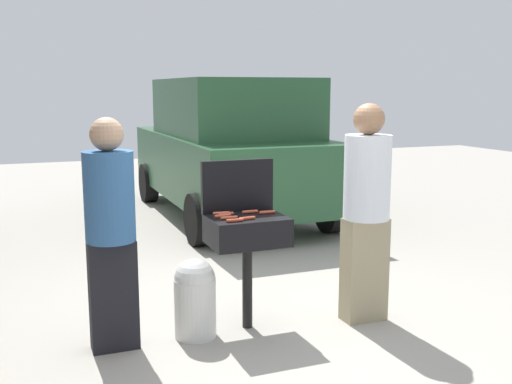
{
  "coord_description": "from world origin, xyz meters",
  "views": [
    {
      "loc": [
        -1.75,
        -4.29,
        1.89
      ],
      "look_at": [
        0.12,
        0.48,
        1.0
      ],
      "focal_mm": 42.16,
      "sensor_mm": 36.0,
      "label": 1
    }
  ],
  "objects_px": {
    "hot_dog_4": "(225,214)",
    "propane_tank": "(195,296)",
    "hot_dog_1": "(235,220)",
    "hot_dog_2": "(250,212)",
    "bbq_grill": "(247,234)",
    "hot_dog_7": "(223,216)",
    "hot_dog_0": "(267,212)",
    "person_right": "(366,205)",
    "hot_dog_3": "(247,218)",
    "person_left": "(110,226)",
    "parked_minivan": "(230,148)",
    "hot_dog_6": "(221,213)",
    "hot_dog_5": "(229,218)"
  },
  "relations": [
    {
      "from": "hot_dog_4",
      "to": "propane_tank",
      "type": "xyz_separation_m",
      "value": [
        -0.29,
        -0.13,
        -0.59
      ]
    },
    {
      "from": "hot_dog_1",
      "to": "hot_dog_2",
      "type": "xyz_separation_m",
      "value": [
        0.22,
        0.26,
        0.0
      ]
    },
    {
      "from": "hot_dog_4",
      "to": "bbq_grill",
      "type": "bearing_deg",
      "value": -35.01
    },
    {
      "from": "hot_dog_2",
      "to": "hot_dog_7",
      "type": "distance_m",
      "value": 0.26
    },
    {
      "from": "hot_dog_0",
      "to": "person_right",
      "type": "bearing_deg",
      "value": -17.18
    },
    {
      "from": "hot_dog_3",
      "to": "person_right",
      "type": "bearing_deg",
      "value": -4.8
    },
    {
      "from": "person_left",
      "to": "hot_dog_2",
      "type": "bearing_deg",
      "value": 3.01
    },
    {
      "from": "hot_dog_4",
      "to": "person_left",
      "type": "height_order",
      "value": "person_left"
    },
    {
      "from": "person_right",
      "to": "propane_tank",
      "type": "bearing_deg",
      "value": 6.89
    },
    {
      "from": "hot_dog_4",
      "to": "propane_tank",
      "type": "relative_size",
      "value": 0.21
    },
    {
      "from": "hot_dog_1",
      "to": "parked_minivan",
      "type": "relative_size",
      "value": 0.03
    },
    {
      "from": "hot_dog_0",
      "to": "hot_dog_1",
      "type": "distance_m",
      "value": 0.39
    },
    {
      "from": "hot_dog_3",
      "to": "person_left",
      "type": "height_order",
      "value": "person_left"
    },
    {
      "from": "hot_dog_0",
      "to": "person_left",
      "type": "xyz_separation_m",
      "value": [
        -1.23,
        -0.06,
        0.0
      ]
    },
    {
      "from": "person_left",
      "to": "person_right",
      "type": "relative_size",
      "value": 0.95
    },
    {
      "from": "hot_dog_6",
      "to": "hot_dog_0",
      "type": "bearing_deg",
      "value": -15.66
    },
    {
      "from": "bbq_grill",
      "to": "hot_dog_2",
      "type": "height_order",
      "value": "hot_dog_2"
    },
    {
      "from": "hot_dog_5",
      "to": "hot_dog_7",
      "type": "relative_size",
      "value": 1.0
    },
    {
      "from": "hot_dog_2",
      "to": "hot_dog_3",
      "type": "height_order",
      "value": "same"
    },
    {
      "from": "hot_dog_2",
      "to": "person_left",
      "type": "xyz_separation_m",
      "value": [
        -1.11,
        -0.13,
        0.0
      ]
    },
    {
      "from": "bbq_grill",
      "to": "parked_minivan",
      "type": "bearing_deg",
      "value": 72.91
    },
    {
      "from": "propane_tank",
      "to": "person_right",
      "type": "distance_m",
      "value": 1.54
    },
    {
      "from": "person_right",
      "to": "parked_minivan",
      "type": "bearing_deg",
      "value": -80.34
    },
    {
      "from": "hot_dog_0",
      "to": "person_left",
      "type": "bearing_deg",
      "value": -177.28
    },
    {
      "from": "hot_dog_1",
      "to": "bbq_grill",
      "type": "bearing_deg",
      "value": 43.43
    },
    {
      "from": "bbq_grill",
      "to": "hot_dog_5",
      "type": "relative_size",
      "value": 6.94
    },
    {
      "from": "hot_dog_2",
      "to": "hot_dog_7",
      "type": "relative_size",
      "value": 1.0
    },
    {
      "from": "hot_dog_4",
      "to": "hot_dog_7",
      "type": "distance_m",
      "value": 0.07
    },
    {
      "from": "hot_dog_4",
      "to": "hot_dog_6",
      "type": "bearing_deg",
      "value": 118.26
    },
    {
      "from": "hot_dog_3",
      "to": "person_left",
      "type": "xyz_separation_m",
      "value": [
        -1.0,
        0.09,
        0.0
      ]
    },
    {
      "from": "hot_dog_1",
      "to": "hot_dog_5",
      "type": "distance_m",
      "value": 0.1
    },
    {
      "from": "hot_dog_2",
      "to": "parked_minivan",
      "type": "height_order",
      "value": "parked_minivan"
    },
    {
      "from": "bbq_grill",
      "to": "person_right",
      "type": "xyz_separation_m",
      "value": [
        0.95,
        -0.19,
        0.2
      ]
    },
    {
      "from": "hot_dog_2",
      "to": "hot_dog_5",
      "type": "xyz_separation_m",
      "value": [
        -0.23,
        -0.15,
        0.0
      ]
    },
    {
      "from": "hot_dog_5",
      "to": "person_right",
      "type": "bearing_deg",
      "value": -7.8
    },
    {
      "from": "hot_dog_6",
      "to": "parked_minivan",
      "type": "relative_size",
      "value": 0.03
    },
    {
      "from": "bbq_grill",
      "to": "hot_dog_7",
      "type": "relative_size",
      "value": 6.94
    },
    {
      "from": "person_left",
      "to": "person_right",
      "type": "bearing_deg",
      "value": -8.69
    },
    {
      "from": "hot_dog_0",
      "to": "hot_dog_4",
      "type": "height_order",
      "value": "same"
    },
    {
      "from": "hot_dog_3",
      "to": "hot_dog_7",
      "type": "height_order",
      "value": "same"
    },
    {
      "from": "hot_dog_5",
      "to": "person_right",
      "type": "xyz_separation_m",
      "value": [
        1.11,
        -0.15,
        0.05
      ]
    },
    {
      "from": "hot_dog_0",
      "to": "person_right",
      "type": "xyz_separation_m",
      "value": [
        0.76,
        -0.24,
        0.05
      ]
    },
    {
      "from": "parked_minivan",
      "to": "person_right",
      "type": "bearing_deg",
      "value": 86.04
    },
    {
      "from": "hot_dog_6",
      "to": "person_right",
      "type": "distance_m",
      "value": 1.16
    },
    {
      "from": "hot_dog_1",
      "to": "parked_minivan",
      "type": "xyz_separation_m",
      "value": [
        1.41,
        4.22,
        0.11
      ]
    },
    {
      "from": "propane_tank",
      "to": "person_left",
      "type": "xyz_separation_m",
      "value": [
        -0.61,
        0.01,
        0.6
      ]
    },
    {
      "from": "bbq_grill",
      "to": "propane_tank",
      "type": "distance_m",
      "value": 0.62
    },
    {
      "from": "bbq_grill",
      "to": "propane_tank",
      "type": "xyz_separation_m",
      "value": [
        -0.44,
        -0.03,
        -0.44
      ]
    },
    {
      "from": "hot_dog_1",
      "to": "hot_dog_4",
      "type": "xyz_separation_m",
      "value": [
        0.01,
        0.25,
        0.0
      ]
    },
    {
      "from": "hot_dog_5",
      "to": "propane_tank",
      "type": "bearing_deg",
      "value": 177.08
    }
  ]
}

